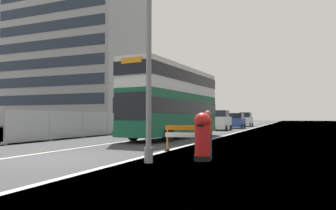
{
  "coord_description": "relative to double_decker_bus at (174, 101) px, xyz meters",
  "views": [
    {
      "loc": [
        8.42,
        -8.69,
        1.5
      ],
      "look_at": [
        1.7,
        7.72,
        2.2
      ],
      "focal_mm": 33.4,
      "sensor_mm": 36.0,
      "label": 1
    }
  ],
  "objects": [
    {
      "name": "bare_tree_far_verge_near",
      "position": [
        -13.16,
        15.58,
        -0.45
      ],
      "size": [
        1.95,
        2.12,
        4.73
      ],
      "color": "#4C3D2D",
      "rests_on": "ground"
    },
    {
      "name": "double_decker_bus",
      "position": [
        0.0,
        0.0,
        0.0
      ],
      "size": [
        3.38,
        11.36,
        5.04
      ],
      "color": "#145638",
      "rests_on": "ground"
    },
    {
      "name": "construction_site_fence",
      "position": [
        -6.74,
        3.46,
        -1.73
      ],
      "size": [
        0.44,
        24.0,
        1.98
      ],
      "color": "#A8AAAD",
      "rests_on": "ground"
    },
    {
      "name": "car_receding_mid",
      "position": [
        0.57,
        22.09,
        -1.71
      ],
      "size": [
        2.03,
        3.97,
        2.06
      ],
      "color": "navy",
      "rests_on": "ground"
    },
    {
      "name": "bare_tree_far_verge_far",
      "position": [
        -13.08,
        44.31,
        -0.62
      ],
      "size": [
        2.31,
        2.07,
        4.48
      ],
      "color": "#4C3D2D",
      "rests_on": "ground"
    },
    {
      "name": "car_oncoming_near",
      "position": [
        -0.02,
        15.16,
        -1.6
      ],
      "size": [
        1.94,
        4.02,
        2.3
      ],
      "color": "silver",
      "rests_on": "ground"
    },
    {
      "name": "ground",
      "position": [
        0.28,
        -12.12,
        -2.73
      ],
      "size": [
        140.0,
        280.0,
        0.1
      ],
      "color": "#38383A"
    },
    {
      "name": "backdrop_office_block",
      "position": [
        -29.54,
        25.43,
        9.44
      ],
      "size": [
        23.45,
        13.38,
        24.23
      ],
      "color": "#9EA0A3",
      "rests_on": "ground"
    },
    {
      "name": "roadworks_barrier",
      "position": [
        3.51,
        -7.83,
        -1.96
      ],
      "size": [
        1.73,
        0.7,
        1.14
      ],
      "color": "orange",
      "rests_on": "ground"
    },
    {
      "name": "red_pillar_postbox",
      "position": [
        5.08,
        -10.44,
        -1.77
      ],
      "size": [
        0.6,
        0.6,
        1.66
      ],
      "color": "black",
      "rests_on": "ground"
    },
    {
      "name": "bare_tree_far_verge_mid",
      "position": [
        -13.46,
        29.98,
        -0.32
      ],
      "size": [
        2.21,
        2.52,
        4.63
      ],
      "color": "#4C3D2D",
      "rests_on": "ground"
    },
    {
      "name": "car_receding_far",
      "position": [
        0.44,
        31.58,
        -1.61
      ],
      "size": [
        1.96,
        4.47,
        2.29
      ],
      "color": "silver",
      "rests_on": "ground"
    },
    {
      "name": "lamppost_foreground",
      "position": [
        3.56,
        -11.55,
        1.02
      ],
      "size": [
        0.29,
        0.7,
        7.86
      ],
      "color": "gray",
      "rests_on": "ground"
    },
    {
      "name": "pedestrian_at_kerb",
      "position": [
        5.14,
        -9.95,
        -1.8
      ],
      "size": [
        0.34,
        0.34,
        1.75
      ],
      "color": "#2D3342",
      "rests_on": "ground"
    }
  ]
}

